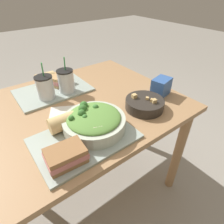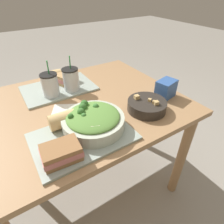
{
  "view_description": "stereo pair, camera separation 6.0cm",
  "coord_description": "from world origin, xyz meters",
  "px_view_note": "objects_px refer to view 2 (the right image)",
  "views": [
    {
      "loc": [
        -0.38,
        -0.82,
        1.32
      ],
      "look_at": [
        0.05,
        -0.25,
        0.81
      ],
      "focal_mm": 30.0,
      "sensor_mm": 36.0,
      "label": 1
    },
    {
      "loc": [
        -0.33,
        -0.85,
        1.32
      ],
      "look_at": [
        0.05,
        -0.25,
        0.81
      ],
      "focal_mm": 30.0,
      "sensor_mm": 36.0,
      "label": 2
    }
  ],
  "objects_px": {
    "soup_bowl": "(147,105)",
    "sandwich_far": "(65,77)",
    "drink_cup_dark": "(50,86)",
    "napkin_folded": "(67,109)",
    "sandwich_near": "(61,153)",
    "salad_bowl": "(93,120)",
    "chip_bag": "(166,89)",
    "baguette_near": "(65,119)",
    "drink_cup_red": "(71,80)",
    "baguette_far": "(53,76)"
  },
  "relations": [
    {
      "from": "baguette_near",
      "to": "chip_bag",
      "type": "relative_size",
      "value": 1.11
    },
    {
      "from": "sandwich_far",
      "to": "drink_cup_dark",
      "type": "distance_m",
      "value": 0.18
    },
    {
      "from": "baguette_far",
      "to": "baguette_near",
      "type": "bearing_deg",
      "value": 171.85
    },
    {
      "from": "baguette_near",
      "to": "sandwich_near",
      "type": "bearing_deg",
      "value": 157.82
    },
    {
      "from": "baguette_far",
      "to": "drink_cup_red",
      "type": "height_order",
      "value": "drink_cup_red"
    },
    {
      "from": "sandwich_near",
      "to": "sandwich_far",
      "type": "distance_m",
      "value": 0.67
    },
    {
      "from": "drink_cup_red",
      "to": "chip_bag",
      "type": "height_order",
      "value": "drink_cup_red"
    },
    {
      "from": "chip_bag",
      "to": "baguette_far",
      "type": "bearing_deg",
      "value": 120.64
    },
    {
      "from": "drink_cup_dark",
      "to": "napkin_folded",
      "type": "bearing_deg",
      "value": -83.18
    },
    {
      "from": "drink_cup_dark",
      "to": "chip_bag",
      "type": "distance_m",
      "value": 0.67
    },
    {
      "from": "drink_cup_red",
      "to": "soup_bowl",
      "type": "bearing_deg",
      "value": -57.78
    },
    {
      "from": "salad_bowl",
      "to": "sandwich_near",
      "type": "distance_m",
      "value": 0.22
    },
    {
      "from": "baguette_near",
      "to": "drink_cup_dark",
      "type": "distance_m",
      "value": 0.32
    },
    {
      "from": "drink_cup_dark",
      "to": "napkin_folded",
      "type": "relative_size",
      "value": 1.18
    },
    {
      "from": "baguette_far",
      "to": "napkin_folded",
      "type": "bearing_deg",
      "value": 175.93
    },
    {
      "from": "chip_bag",
      "to": "napkin_folded",
      "type": "bearing_deg",
      "value": 149.09
    },
    {
      "from": "soup_bowl",
      "to": "chip_bag",
      "type": "bearing_deg",
      "value": 15.21
    },
    {
      "from": "salad_bowl",
      "to": "chip_bag",
      "type": "height_order",
      "value": "salad_bowl"
    },
    {
      "from": "chip_bag",
      "to": "sandwich_near",
      "type": "bearing_deg",
      "value": 179.02
    },
    {
      "from": "drink_cup_dark",
      "to": "chip_bag",
      "type": "xyz_separation_m",
      "value": [
        0.57,
        -0.35,
        -0.02
      ]
    },
    {
      "from": "sandwich_near",
      "to": "napkin_folded",
      "type": "bearing_deg",
      "value": 71.13
    },
    {
      "from": "soup_bowl",
      "to": "sandwich_near",
      "type": "relative_size",
      "value": 1.34
    },
    {
      "from": "soup_bowl",
      "to": "drink_cup_dark",
      "type": "height_order",
      "value": "drink_cup_dark"
    },
    {
      "from": "soup_bowl",
      "to": "drink_cup_dark",
      "type": "distance_m",
      "value": 0.56
    },
    {
      "from": "drink_cup_red",
      "to": "sandwich_far",
      "type": "bearing_deg",
      "value": 87.45
    },
    {
      "from": "napkin_folded",
      "to": "sandwich_near",
      "type": "bearing_deg",
      "value": -113.28
    },
    {
      "from": "baguette_near",
      "to": "chip_bag",
      "type": "height_order",
      "value": "chip_bag"
    },
    {
      "from": "drink_cup_dark",
      "to": "chip_bag",
      "type": "relative_size",
      "value": 1.63
    },
    {
      "from": "sandwich_far",
      "to": "napkin_folded",
      "type": "distance_m",
      "value": 0.32
    },
    {
      "from": "sandwich_far",
      "to": "chip_bag",
      "type": "bearing_deg",
      "value": -67.88
    },
    {
      "from": "baguette_far",
      "to": "drink_cup_red",
      "type": "distance_m",
      "value": 0.19
    },
    {
      "from": "sandwich_far",
      "to": "drink_cup_dark",
      "type": "bearing_deg",
      "value": -157.32
    },
    {
      "from": "salad_bowl",
      "to": "drink_cup_red",
      "type": "bearing_deg",
      "value": 81.72
    },
    {
      "from": "salad_bowl",
      "to": "baguette_far",
      "type": "relative_size",
      "value": 2.33
    },
    {
      "from": "sandwich_near",
      "to": "chip_bag",
      "type": "height_order",
      "value": "chip_bag"
    },
    {
      "from": "soup_bowl",
      "to": "napkin_folded",
      "type": "bearing_deg",
      "value": 147.4
    },
    {
      "from": "soup_bowl",
      "to": "sandwich_far",
      "type": "distance_m",
      "value": 0.58
    },
    {
      "from": "soup_bowl",
      "to": "drink_cup_dark",
      "type": "bearing_deg",
      "value": 133.39
    },
    {
      "from": "salad_bowl",
      "to": "baguette_near",
      "type": "bearing_deg",
      "value": 143.23
    },
    {
      "from": "soup_bowl",
      "to": "baguette_far",
      "type": "xyz_separation_m",
      "value": [
        -0.32,
        0.58,
        0.02
      ]
    },
    {
      "from": "salad_bowl",
      "to": "drink_cup_red",
      "type": "relative_size",
      "value": 1.33
    },
    {
      "from": "salad_bowl",
      "to": "chip_bag",
      "type": "bearing_deg",
      "value": 4.35
    },
    {
      "from": "baguette_far",
      "to": "chip_bag",
      "type": "distance_m",
      "value": 0.73
    },
    {
      "from": "sandwich_near",
      "to": "salad_bowl",
      "type": "bearing_deg",
      "value": 33.19
    },
    {
      "from": "sandwich_near",
      "to": "chip_bag",
      "type": "xyz_separation_m",
      "value": [
        0.69,
        0.14,
        0.01
      ]
    },
    {
      "from": "baguette_near",
      "to": "sandwich_far",
      "type": "bearing_deg",
      "value": -18.03
    },
    {
      "from": "sandwich_far",
      "to": "baguette_far",
      "type": "xyz_separation_m",
      "value": [
        -0.07,
        0.06,
        0.0
      ]
    },
    {
      "from": "sandwich_near",
      "to": "drink_cup_dark",
      "type": "distance_m",
      "value": 0.51
    },
    {
      "from": "soup_bowl",
      "to": "sandwich_far",
      "type": "bearing_deg",
      "value": 115.28
    },
    {
      "from": "drink_cup_red",
      "to": "chip_bag",
      "type": "xyz_separation_m",
      "value": [
        0.44,
        -0.35,
        -0.02
      ]
    }
  ]
}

